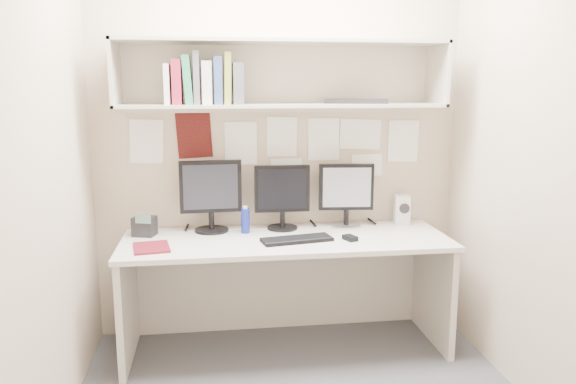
{
  "coord_description": "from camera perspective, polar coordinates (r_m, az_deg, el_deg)",
  "views": [
    {
      "loc": [
        -0.44,
        -2.67,
        1.65
      ],
      "look_at": [
        -0.03,
        0.35,
        1.07
      ],
      "focal_mm": 35.0,
      "sensor_mm": 36.0,
      "label": 1
    }
  ],
  "objects": [
    {
      "name": "wall_back",
      "position": [
        3.71,
        -0.94,
        5.34
      ],
      "size": [
        2.4,
        0.02,
        2.6
      ],
      "primitive_type": "cube",
      "color": "#BAA58E",
      "rests_on": "ground"
    },
    {
      "name": "wall_front",
      "position": [
        1.76,
        6.88,
        -0.82
      ],
      "size": [
        2.4,
        0.02,
        2.6
      ],
      "primitive_type": "cube",
      "color": "#BAA58E",
      "rests_on": "ground"
    },
    {
      "name": "wall_left",
      "position": [
        2.79,
        -23.52,
        2.66
      ],
      "size": [
        0.02,
        2.0,
        2.6
      ],
      "primitive_type": "cube",
      "color": "#BAA58E",
      "rests_on": "ground"
    },
    {
      "name": "wall_right",
      "position": [
        3.15,
        23.71,
        3.46
      ],
      "size": [
        0.02,
        2.0,
        2.6
      ],
      "primitive_type": "cube",
      "color": "#BAA58E",
      "rests_on": "ground"
    },
    {
      "name": "desk",
      "position": [
        3.58,
        -0.21,
        -10.25
      ],
      "size": [
        2.0,
        0.7,
        0.73
      ],
      "color": "beige",
      "rests_on": "floor"
    },
    {
      "name": "overhead_hutch",
      "position": [
        3.55,
        -0.68,
        11.88
      ],
      "size": [
        2.0,
        0.38,
        0.4
      ],
      "color": "beige",
      "rests_on": "wall_back"
    },
    {
      "name": "pinned_papers",
      "position": [
        3.71,
        -0.93,
        4.56
      ],
      "size": [
        1.92,
        0.01,
        0.48
      ],
      "primitive_type": null,
      "color": "white",
      "rests_on": "wall_back"
    },
    {
      "name": "monitor_left",
      "position": [
        3.6,
        -7.85,
        -0.09
      ],
      "size": [
        0.39,
        0.22,
        0.46
      ],
      "rotation": [
        0.0,
        0.0,
        0.05
      ],
      "color": "black",
      "rests_on": "desk"
    },
    {
      "name": "monitor_center",
      "position": [
        3.63,
        -0.6,
        -0.2
      ],
      "size": [
        0.36,
        0.2,
        0.42
      ],
      "rotation": [
        0.0,
        0.0,
        0.0
      ],
      "color": "black",
      "rests_on": "desk"
    },
    {
      "name": "monitor_right",
      "position": [
        3.7,
        5.94,
        -0.02
      ],
      "size": [
        0.36,
        0.2,
        0.42
      ],
      "rotation": [
        0.0,
        0.0,
        -0.1
      ],
      "color": "#A5A5AA",
      "rests_on": "desk"
    },
    {
      "name": "keyboard",
      "position": [
        3.38,
        0.9,
        -4.85
      ],
      "size": [
        0.44,
        0.23,
        0.02
      ],
      "primitive_type": "cube",
      "rotation": [
        0.0,
        0.0,
        0.19
      ],
      "color": "black",
      "rests_on": "desk"
    },
    {
      "name": "mouse",
      "position": [
        3.42,
        6.32,
        -4.67
      ],
      "size": [
        0.09,
        0.11,
        0.03
      ],
      "primitive_type": "cube",
      "rotation": [
        0.0,
        0.0,
        0.37
      ],
      "color": "black",
      "rests_on": "desk"
    },
    {
      "name": "speaker",
      "position": [
        3.86,
        11.49,
        -1.76
      ],
      "size": [
        0.11,
        0.12,
        0.2
      ],
      "rotation": [
        0.0,
        0.0,
        -0.15
      ],
      "color": "#B6B6B1",
      "rests_on": "desk"
    },
    {
      "name": "blue_bottle",
      "position": [
        3.56,
        -4.35,
        -2.88
      ],
      "size": [
        0.06,
        0.06,
        0.17
      ],
      "color": "navy",
      "rests_on": "desk"
    },
    {
      "name": "maroon_notebook",
      "position": [
        3.33,
        -13.71,
        -5.49
      ],
      "size": [
        0.23,
        0.27,
        0.01
      ],
      "primitive_type": "cube",
      "rotation": [
        0.0,
        0.0,
        0.17
      ],
      "color": "maroon",
      "rests_on": "desk"
    },
    {
      "name": "desk_phone",
      "position": [
        3.61,
        -14.38,
        -3.36
      ],
      "size": [
        0.16,
        0.15,
        0.16
      ],
      "rotation": [
        0.0,
        0.0,
        -0.31
      ],
      "color": "black",
      "rests_on": "desk"
    },
    {
      "name": "book_stack",
      "position": [
        3.42,
        -8.46,
        11.06
      ],
      "size": [
        0.46,
        0.19,
        0.31
      ],
      "color": "silver",
      "rests_on": "overhead_hutch"
    },
    {
      "name": "hutch_tray",
      "position": [
        3.59,
        6.99,
        9.14
      ],
      "size": [
        0.42,
        0.26,
        0.03
      ],
      "primitive_type": "cube",
      "rotation": [
        0.0,
        0.0,
        -0.29
      ],
      "color": "black",
      "rests_on": "overhead_hutch"
    }
  ]
}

